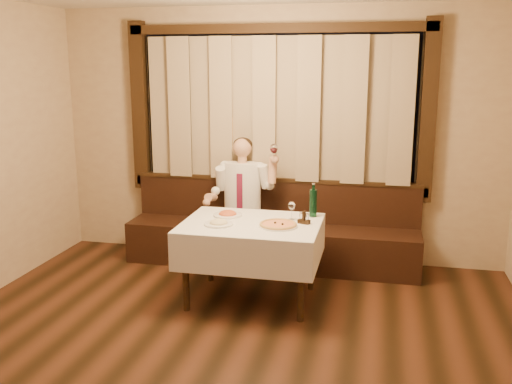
% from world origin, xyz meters
% --- Properties ---
extents(room, '(5.01, 6.01, 2.81)m').
position_xyz_m(room, '(-0.00, 0.97, 1.50)').
color(room, black).
rests_on(room, ground).
extents(banquette, '(3.20, 0.61, 0.94)m').
position_xyz_m(banquette, '(0.00, 2.72, 0.31)').
color(banquette, black).
rests_on(banquette, ground).
extents(dining_table, '(1.27, 0.97, 0.76)m').
position_xyz_m(dining_table, '(0.00, 1.70, 0.65)').
color(dining_table, black).
rests_on(dining_table, ground).
extents(pizza, '(0.35, 0.35, 0.04)m').
position_xyz_m(pizza, '(0.26, 1.63, 0.77)').
color(pizza, white).
rests_on(pizza, dining_table).
extents(pasta_red, '(0.28, 0.28, 0.09)m').
position_xyz_m(pasta_red, '(-0.27, 1.88, 0.79)').
color(pasta_red, white).
rests_on(pasta_red, dining_table).
extents(pasta_cream, '(0.27, 0.27, 0.09)m').
position_xyz_m(pasta_cream, '(-0.27, 1.56, 0.79)').
color(pasta_cream, white).
rests_on(pasta_cream, dining_table).
extents(green_bottle, '(0.07, 0.07, 0.33)m').
position_xyz_m(green_bottle, '(0.53, 2.03, 0.90)').
color(green_bottle, '#0D4124').
rests_on(green_bottle, dining_table).
extents(table_wine_glass, '(0.07, 0.07, 0.18)m').
position_xyz_m(table_wine_glass, '(0.35, 1.87, 0.88)').
color(table_wine_glass, white).
rests_on(table_wine_glass, dining_table).
extents(cruet_caddy, '(0.12, 0.08, 0.12)m').
position_xyz_m(cruet_caddy, '(0.48, 1.77, 0.80)').
color(cruet_caddy, black).
rests_on(cruet_caddy, dining_table).
extents(seated_man, '(0.77, 0.57, 1.40)m').
position_xyz_m(seated_man, '(-0.32, 2.63, 0.82)').
color(seated_man, black).
rests_on(seated_man, ground).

